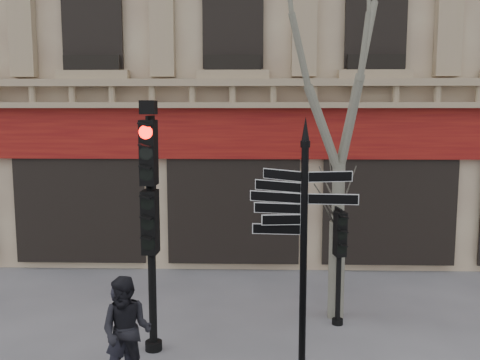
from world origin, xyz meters
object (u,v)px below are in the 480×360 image
at_px(pedestrian_a, 122,332).
at_px(pedestrian_b, 127,331).
at_px(fingerpost, 304,205).
at_px(traffic_signal_main, 150,196).
at_px(traffic_signal_secondary, 339,246).
at_px(plane_tree, 342,46).

xyz_separation_m(pedestrian_a, pedestrian_b, (0.11, -0.15, 0.08)).
bearing_deg(pedestrian_a, fingerpost, -33.83).
bearing_deg(fingerpost, traffic_signal_main, 177.06).
bearing_deg(pedestrian_a, pedestrian_b, -93.24).
relative_size(fingerpost, pedestrian_b, 2.43).
height_order(fingerpost, traffic_signal_secondary, fingerpost).
xyz_separation_m(traffic_signal_main, traffic_signal_secondary, (3.40, 1.23, -1.17)).
xyz_separation_m(fingerpost, pedestrian_b, (-2.71, -0.36, -1.91)).
bearing_deg(traffic_signal_main, plane_tree, 27.53).
distance_m(traffic_signal_main, plane_tree, 4.60).
height_order(traffic_signal_secondary, plane_tree, plane_tree).
bearing_deg(traffic_signal_secondary, pedestrian_a, -158.40).
xyz_separation_m(fingerpost, pedestrian_a, (-2.82, -0.21, -1.99)).
relative_size(plane_tree, pedestrian_a, 5.05).
bearing_deg(traffic_signal_main, pedestrian_b, -96.46).
bearing_deg(pedestrian_b, traffic_signal_secondary, 41.28).
height_order(fingerpost, traffic_signal_main, traffic_signal_main).
bearing_deg(plane_tree, pedestrian_b, -142.74).
xyz_separation_m(traffic_signal_main, pedestrian_a, (-0.29, -1.00, -1.99)).
distance_m(fingerpost, traffic_signal_secondary, 2.49).
distance_m(traffic_signal_secondary, plane_tree, 3.83).
bearing_deg(plane_tree, traffic_signal_main, -155.05).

